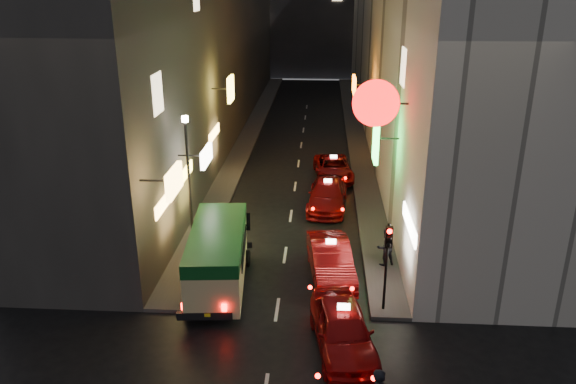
% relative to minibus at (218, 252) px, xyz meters
% --- Properties ---
extents(building_left, '(7.40, 52.00, 18.00)m').
position_rel_minibus_xyz_m(building_left, '(-5.52, 23.96, 7.41)').
color(building_left, '#3C3937').
rests_on(building_left, ground).
extents(building_right, '(8.26, 52.00, 18.00)m').
position_rel_minibus_xyz_m(building_right, '(10.48, 23.96, 7.41)').
color(building_right, beige).
rests_on(building_right, ground).
extents(sidewalk_left, '(1.50, 52.00, 0.15)m').
position_rel_minibus_xyz_m(sidewalk_left, '(-1.77, 23.97, -1.51)').
color(sidewalk_left, '#43413F').
rests_on(sidewalk_left, ground).
extents(sidewalk_right, '(1.50, 52.00, 0.15)m').
position_rel_minibus_xyz_m(sidewalk_right, '(6.73, 23.97, -1.51)').
color(sidewalk_right, '#43413F').
rests_on(sidewalk_right, ground).
extents(minibus, '(2.55, 6.01, 2.52)m').
position_rel_minibus_xyz_m(minibus, '(0.00, 0.00, 0.00)').
color(minibus, '#D2C083').
rests_on(minibus, ground).
extents(taxi_near, '(3.24, 6.04, 2.00)m').
position_rel_minibus_xyz_m(taxi_near, '(4.88, -3.80, -0.68)').
color(taxi_near, maroon).
rests_on(taxi_near, ground).
extents(taxi_second, '(2.98, 5.83, 1.95)m').
position_rel_minibus_xyz_m(taxi_second, '(4.51, 1.17, -0.70)').
color(taxi_second, maroon).
rests_on(taxi_second, ground).
extents(taxi_third, '(2.54, 5.44, 1.85)m').
position_rel_minibus_xyz_m(taxi_third, '(4.40, 8.85, -0.75)').
color(taxi_third, maroon).
rests_on(taxi_third, ground).
extents(taxi_far, '(2.47, 5.02, 1.71)m').
position_rel_minibus_xyz_m(taxi_far, '(4.79, 13.65, -0.82)').
color(taxi_far, maroon).
rests_on(taxi_far, ground).
extents(pedestrian_sidewalk, '(0.82, 0.68, 1.87)m').
position_rel_minibus_xyz_m(pedestrian_sidewalk, '(6.86, 2.08, -0.50)').
color(pedestrian_sidewalk, black).
rests_on(pedestrian_sidewalk, sidewalk_right).
extents(traffic_light, '(0.26, 0.43, 3.50)m').
position_rel_minibus_xyz_m(traffic_light, '(6.48, -1.56, 1.10)').
color(traffic_light, black).
rests_on(traffic_light, sidewalk_right).
extents(lamp_post, '(0.28, 0.28, 6.22)m').
position_rel_minibus_xyz_m(lamp_post, '(-1.72, 2.97, 2.13)').
color(lamp_post, black).
rests_on(lamp_post, sidewalk_left).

